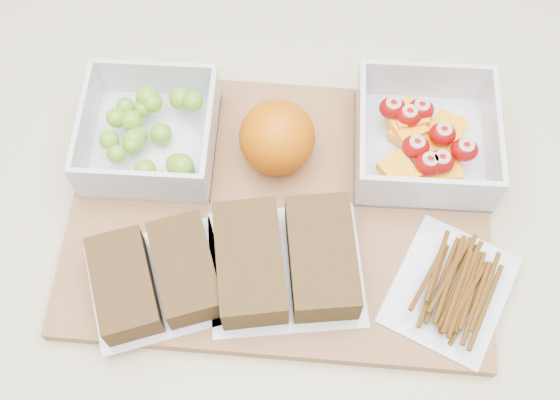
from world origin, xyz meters
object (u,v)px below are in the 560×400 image
(cutting_board, at_px, (280,210))
(pretzel_bag, at_px, (453,285))
(grape_container, at_px, (151,132))
(orange, at_px, (277,138))
(sandwich_bag_center, at_px, (286,261))
(fruit_container, at_px, (424,139))
(sandwich_bag_left, at_px, (155,278))

(cutting_board, bearing_deg, pretzel_bag, -23.73)
(grape_container, xyz_separation_m, pretzel_bag, (0.30, -0.14, -0.01))
(orange, relative_size, sandwich_bag_center, 0.47)
(cutting_board, relative_size, sandwich_bag_center, 2.58)
(sandwich_bag_center, bearing_deg, pretzel_bag, -4.52)
(pretzel_bag, bearing_deg, grape_container, 154.62)
(pretzel_bag, bearing_deg, cutting_board, 154.86)
(fruit_container, relative_size, sandwich_bag_center, 0.85)
(sandwich_bag_center, height_order, pretzel_bag, sandwich_bag_center)
(sandwich_bag_left, height_order, pretzel_bag, sandwich_bag_left)
(fruit_container, bearing_deg, sandwich_bag_center, -133.77)
(sandwich_bag_center, distance_m, pretzel_bag, 0.16)
(cutting_board, distance_m, fruit_container, 0.16)
(orange, xyz_separation_m, pretzel_bag, (0.17, -0.14, -0.02))
(fruit_container, xyz_separation_m, sandwich_bag_left, (-0.25, -0.16, -0.00))
(sandwich_bag_left, bearing_deg, pretzel_bag, 2.14)
(grape_container, bearing_deg, orange, -3.44)
(cutting_board, height_order, grape_container, grape_container)
(grape_container, relative_size, pretzel_bag, 0.86)
(sandwich_bag_left, bearing_deg, cutting_board, 38.52)
(cutting_board, distance_m, pretzel_bag, 0.19)
(orange, height_order, sandwich_bag_center, orange)
(fruit_container, xyz_separation_m, orange, (-0.15, -0.02, 0.02))
(cutting_board, xyz_separation_m, pretzel_bag, (0.17, -0.08, 0.02))
(grape_container, bearing_deg, cutting_board, -25.66)
(cutting_board, relative_size, orange, 5.47)
(fruit_container, distance_m, sandwich_bag_left, 0.30)
(cutting_board, bearing_deg, sandwich_bag_center, -80.51)
(cutting_board, distance_m, sandwich_bag_center, 0.07)
(grape_container, bearing_deg, pretzel_bag, -25.38)
(fruit_container, relative_size, pretzel_bag, 0.90)
(grape_container, height_order, sandwich_bag_left, grape_container)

